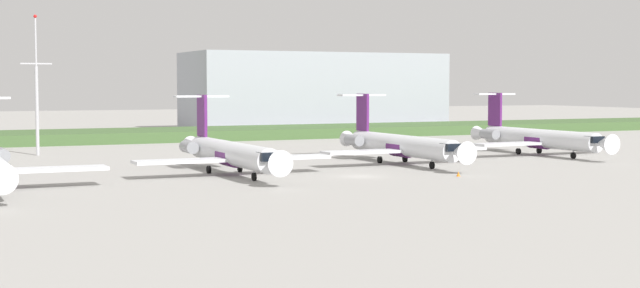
# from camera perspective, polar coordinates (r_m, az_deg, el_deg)

# --- Properties ---
(ground_plane) EXTENTS (500.00, 500.00, 0.00)m
(ground_plane) POSITION_cam_1_polar(r_m,az_deg,el_deg) (128.57, -3.58, -0.82)
(ground_plane) COLOR #9E9B96
(grass_berm) EXTENTS (320.00, 20.00, 1.93)m
(grass_berm) POSITION_cam_1_polar(r_m,az_deg,el_deg) (171.75, -9.06, 0.61)
(grass_berm) COLOR #426033
(grass_berm) RESTS_ON ground
(regional_jet_second) EXTENTS (22.81, 31.00, 9.00)m
(regional_jet_second) POSITION_cam_1_polar(r_m,az_deg,el_deg) (104.00, -5.73, -0.51)
(regional_jet_second) COLOR silver
(regional_jet_second) RESTS_ON ground
(regional_jet_third) EXTENTS (22.81, 31.00, 9.00)m
(regional_jet_third) POSITION_cam_1_polar(r_m,az_deg,el_deg) (117.65, 5.02, -0.02)
(regional_jet_third) COLOR silver
(regional_jet_third) RESTS_ON ground
(regional_jet_fourth) EXTENTS (22.81, 31.00, 9.00)m
(regional_jet_fourth) POSITION_cam_1_polar(r_m,az_deg,el_deg) (136.10, 13.50, 0.40)
(regional_jet_fourth) COLOR silver
(regional_jet_fourth) RESTS_ON ground
(antenna_mast) EXTENTS (4.40, 0.50, 20.34)m
(antenna_mast) POSITION_cam_1_polar(r_m,az_deg,el_deg) (137.24, -17.42, 2.85)
(antenna_mast) COLOR #B2B2B7
(antenna_mast) RESTS_ON ground
(distant_hangar) EXTENTS (59.21, 22.66, 17.51)m
(distant_hangar) POSITION_cam_1_polar(r_m,az_deg,el_deg) (210.28, -0.35, 3.34)
(distant_hangar) COLOR #9EA3AD
(distant_hangar) RESTS_ON ground
(safety_cone_front_marker) EXTENTS (0.44, 0.44, 0.55)m
(safety_cone_front_marker) POSITION_cam_1_polar(r_m,az_deg,el_deg) (102.35, 8.71, -1.88)
(safety_cone_front_marker) COLOR orange
(safety_cone_front_marker) RESTS_ON ground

